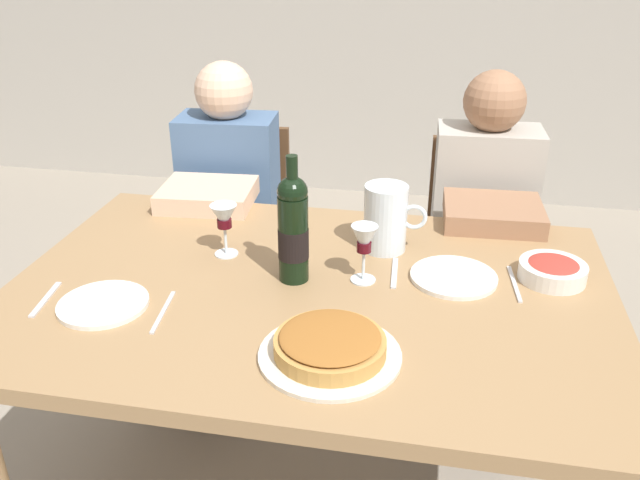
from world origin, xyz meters
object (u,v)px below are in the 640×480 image
at_px(water_pitcher, 386,222).
at_px(chair_right, 475,243).
at_px(wine_bottle, 293,229).
at_px(baked_tart, 330,346).
at_px(chair_left, 241,226).
at_px(salad_bowl, 553,270).
at_px(dinner_plate_right_setting, 454,277).
at_px(dinner_plate_left_setting, 103,304).
at_px(wine_glass_left_diner, 224,219).
at_px(diner_right, 482,241).
at_px(dining_table, 309,319).
at_px(diner_left, 224,223).
at_px(wine_glass_right_diner, 364,242).

xyz_separation_m(water_pitcher, chair_right, (0.28, 0.64, -0.35)).
relative_size(wine_bottle, water_pitcher, 1.76).
relative_size(baked_tart, chair_left, 0.35).
height_order(salad_bowl, dinner_plate_right_setting, salad_bowl).
bearing_deg(dinner_plate_left_setting, wine_glass_left_diner, 57.34).
bearing_deg(water_pitcher, chair_left, 135.03).
bearing_deg(diner_right, dinner_plate_right_setting, 76.72).
xyz_separation_m(dinner_plate_right_setting, chair_right, (0.09, 0.78, -0.27)).
relative_size(wine_bottle, chair_right, 0.38).
height_order(dining_table, diner_left, diner_left).
height_order(salad_bowl, chair_left, chair_left).
distance_m(dinner_plate_left_setting, chair_right, 1.43).
relative_size(wine_glass_right_diner, dinner_plate_left_setting, 0.71).
xyz_separation_m(wine_glass_right_diner, diner_right, (0.33, 0.59, -0.25)).
distance_m(baked_tart, wine_glass_left_diner, 0.55).
relative_size(dining_table, baked_tart, 4.99).
bearing_deg(dinner_plate_right_setting, water_pitcher, 143.83).
bearing_deg(chair_left, wine_bottle, 111.94).
bearing_deg(salad_bowl, chair_right, 101.52).
relative_size(water_pitcher, chair_right, 0.21).
bearing_deg(wine_bottle, dinner_plate_right_setting, 10.53).
distance_m(wine_bottle, diner_right, 0.84).
distance_m(wine_bottle, dinner_plate_left_setting, 0.48).
height_order(wine_glass_left_diner, diner_right, diner_right).
bearing_deg(chair_left, diner_left, 89.27).
xyz_separation_m(wine_glass_left_diner, chair_right, (0.70, 0.76, -0.37)).
bearing_deg(salad_bowl, baked_tart, -138.81).
distance_m(water_pitcher, diner_left, 0.75).
xyz_separation_m(wine_bottle, wine_glass_right_diner, (0.17, 0.02, -0.03)).
height_order(dining_table, chair_right, chair_right).
bearing_deg(dining_table, wine_glass_right_diner, 25.45).
distance_m(dining_table, water_pitcher, 0.35).
relative_size(salad_bowl, diner_right, 0.15).
bearing_deg(chair_left, wine_glass_right_diner, 121.55).
bearing_deg(diner_left, wine_glass_right_diner, 130.56).
height_order(water_pitcher, chair_right, water_pitcher).
distance_m(wine_bottle, chair_left, 1.01).
bearing_deg(water_pitcher, salad_bowl, -12.23).
bearing_deg(wine_bottle, chair_right, 60.01).
bearing_deg(dinner_plate_right_setting, wine_bottle, -169.47).
bearing_deg(water_pitcher, dining_table, -122.88).
height_order(water_pitcher, diner_left, diner_left).
height_order(wine_bottle, wine_glass_left_diner, wine_bottle).
bearing_deg(water_pitcher, dinner_plate_left_setting, -145.32).
height_order(water_pitcher, chair_left, water_pitcher).
xyz_separation_m(dining_table, baked_tart, (0.10, -0.28, 0.12)).
distance_m(salad_bowl, chair_left, 1.30).
bearing_deg(baked_tart, wine_bottle, 115.36).
bearing_deg(wine_glass_left_diner, diner_left, 110.20).
xyz_separation_m(dining_table, diner_right, (0.46, 0.65, -0.05)).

